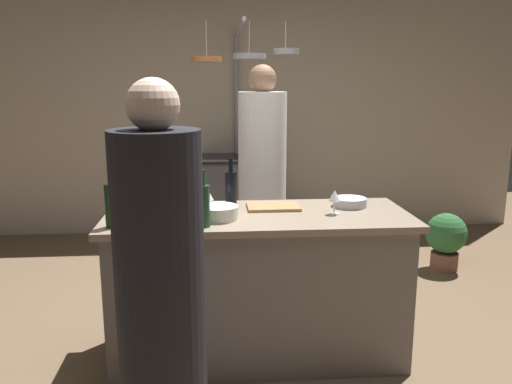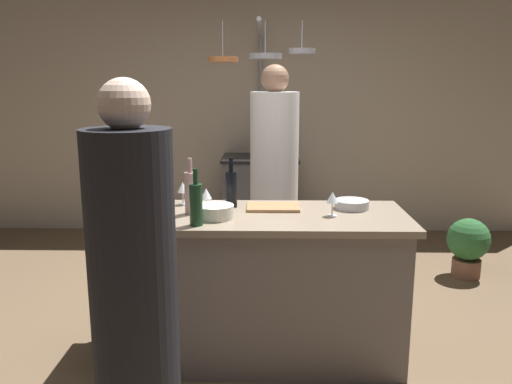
{
  "view_description": "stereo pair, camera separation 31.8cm",
  "coord_description": "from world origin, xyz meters",
  "px_view_note": "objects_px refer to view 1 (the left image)",
  "views": [
    {
      "loc": [
        -0.26,
        -2.96,
        1.66
      ],
      "look_at": [
        0.0,
        0.15,
        1.0
      ],
      "focal_mm": 36.39,
      "sensor_mm": 36.0,
      "label": 1
    },
    {
      "loc": [
        0.06,
        -2.97,
        1.66
      ],
      "look_at": [
        0.0,
        0.15,
        1.0
      ],
      "focal_mm": 36.39,
      "sensor_mm": 36.0,
      "label": 2
    }
  ],
  "objects_px": {
    "stove_range": "(238,198)",
    "wine_bottle_rose": "(193,194)",
    "wine_glass_by_chef": "(335,197)",
    "mixing_bowl_steel": "(350,202)",
    "chef": "(262,188)",
    "guest_left": "(161,306)",
    "wine_bottle_red": "(112,205)",
    "wine_bottle_dark": "(231,189)",
    "wine_glass_near_right_guest": "(181,190)",
    "cutting_board": "(273,207)",
    "bar_stool_left": "(155,352)",
    "pepper_mill": "(131,203)",
    "mixing_bowl_ceramic": "(219,213)",
    "wine_bottle_green": "(203,205)",
    "potted_plant": "(446,238)",
    "wine_glass_near_left_guest": "(208,196)"
  },
  "relations": [
    {
      "from": "pepper_mill",
      "to": "guest_left",
      "type": "bearing_deg",
      "value": -74.84
    },
    {
      "from": "chef",
      "to": "guest_left",
      "type": "relative_size",
      "value": 1.07
    },
    {
      "from": "potted_plant",
      "to": "wine_glass_near_left_guest",
      "type": "bearing_deg",
      "value": -148.28
    },
    {
      "from": "chef",
      "to": "wine_glass_near_left_guest",
      "type": "relative_size",
      "value": 12.3
    },
    {
      "from": "wine_glass_by_chef",
      "to": "mixing_bowl_steel",
      "type": "distance_m",
      "value": 0.25
    },
    {
      "from": "pepper_mill",
      "to": "mixing_bowl_steel",
      "type": "relative_size",
      "value": 1.0
    },
    {
      "from": "wine_bottle_green",
      "to": "mixing_bowl_ceramic",
      "type": "bearing_deg",
      "value": 60.42
    },
    {
      "from": "potted_plant",
      "to": "wine_bottle_green",
      "type": "xyz_separation_m",
      "value": [
        -2.12,
        -1.59,
        0.72
      ]
    },
    {
      "from": "stove_range",
      "to": "wine_glass_by_chef",
      "type": "xyz_separation_m",
      "value": [
        0.45,
        -2.5,
        0.56
      ]
    },
    {
      "from": "potted_plant",
      "to": "wine_bottle_dark",
      "type": "relative_size",
      "value": 1.68
    },
    {
      "from": "mixing_bowl_steel",
      "to": "wine_bottle_green",
      "type": "bearing_deg",
      "value": -156.64
    },
    {
      "from": "bar_stool_left",
      "to": "pepper_mill",
      "type": "relative_size",
      "value": 3.24
    },
    {
      "from": "chef",
      "to": "wine_bottle_green",
      "type": "distance_m",
      "value": 1.42
    },
    {
      "from": "guest_left",
      "to": "wine_bottle_green",
      "type": "bearing_deg",
      "value": 77.63
    },
    {
      "from": "stove_range",
      "to": "wine_glass_near_right_guest",
      "type": "relative_size",
      "value": 6.1
    },
    {
      "from": "mixing_bowl_ceramic",
      "to": "pepper_mill",
      "type": "bearing_deg",
      "value": -179.4
    },
    {
      "from": "wine_bottle_green",
      "to": "wine_glass_by_chef",
      "type": "xyz_separation_m",
      "value": [
        0.76,
        0.21,
        -0.02
      ]
    },
    {
      "from": "guest_left",
      "to": "wine_glass_by_chef",
      "type": "xyz_separation_m",
      "value": [
        0.92,
        0.94,
        0.22
      ]
    },
    {
      "from": "stove_range",
      "to": "cutting_board",
      "type": "xyz_separation_m",
      "value": [
        0.11,
        -2.32,
        0.46
      ]
    },
    {
      "from": "stove_range",
      "to": "wine_bottle_rose",
      "type": "relative_size",
      "value": 2.68
    },
    {
      "from": "bar_stool_left",
      "to": "wine_glass_by_chef",
      "type": "relative_size",
      "value": 4.66
    },
    {
      "from": "bar_stool_left",
      "to": "wine_bottle_red",
      "type": "height_order",
      "value": "wine_bottle_red"
    },
    {
      "from": "bar_stool_left",
      "to": "mixing_bowl_ceramic",
      "type": "xyz_separation_m",
      "value": [
        0.33,
        0.52,
        0.56
      ]
    },
    {
      "from": "stove_range",
      "to": "potted_plant",
      "type": "xyz_separation_m",
      "value": [
        1.8,
        -1.11,
        -0.15
      ]
    },
    {
      "from": "wine_glass_near_right_guest",
      "to": "wine_glass_by_chef",
      "type": "xyz_separation_m",
      "value": [
        0.91,
        -0.27,
        0.0
      ]
    },
    {
      "from": "cutting_board",
      "to": "wine_bottle_dark",
      "type": "distance_m",
      "value": 0.28
    },
    {
      "from": "stove_range",
      "to": "guest_left",
      "type": "distance_m",
      "value": 3.49
    },
    {
      "from": "guest_left",
      "to": "wine_bottle_dark",
      "type": "distance_m",
      "value": 1.22
    },
    {
      "from": "potted_plant",
      "to": "pepper_mill",
      "type": "bearing_deg",
      "value": -150.24
    },
    {
      "from": "chef",
      "to": "wine_bottle_red",
      "type": "height_order",
      "value": "chef"
    },
    {
      "from": "wine_glass_near_right_guest",
      "to": "potted_plant",
      "type": "bearing_deg",
      "value": 26.1
    },
    {
      "from": "cutting_board",
      "to": "wine_bottle_dark",
      "type": "height_order",
      "value": "wine_bottle_dark"
    },
    {
      "from": "guest_left",
      "to": "mixing_bowl_ceramic",
      "type": "relative_size",
      "value": 7.71
    },
    {
      "from": "chef",
      "to": "wine_bottle_green",
      "type": "relative_size",
      "value": 5.76
    },
    {
      "from": "chef",
      "to": "mixing_bowl_steel",
      "type": "distance_m",
      "value": 1.05
    },
    {
      "from": "potted_plant",
      "to": "wine_bottle_rose",
      "type": "distance_m",
      "value": 2.67
    },
    {
      "from": "stove_range",
      "to": "chef",
      "type": "distance_m",
      "value": 1.43
    },
    {
      "from": "potted_plant",
      "to": "wine_bottle_dark",
      "type": "distance_m",
      "value": 2.39
    },
    {
      "from": "stove_range",
      "to": "mixing_bowl_steel",
      "type": "bearing_deg",
      "value": -75.74
    },
    {
      "from": "wine_bottle_dark",
      "to": "wine_glass_by_chef",
      "type": "xyz_separation_m",
      "value": [
        0.6,
        -0.21,
        -0.01
      ]
    },
    {
      "from": "mixing_bowl_steel",
      "to": "wine_bottle_dark",
      "type": "bearing_deg",
      "value": 177.8
    },
    {
      "from": "wine_bottle_red",
      "to": "cutting_board",
      "type": "bearing_deg",
      "value": 21.32
    },
    {
      "from": "wine_bottle_red",
      "to": "wine_bottle_dark",
      "type": "relative_size",
      "value": 1.03
    },
    {
      "from": "wine_bottle_rose",
      "to": "wine_glass_near_right_guest",
      "type": "bearing_deg",
      "value": 110.15
    },
    {
      "from": "guest_left",
      "to": "wine_glass_by_chef",
      "type": "height_order",
      "value": "guest_left"
    },
    {
      "from": "cutting_board",
      "to": "mixing_bowl_ceramic",
      "type": "xyz_separation_m",
      "value": [
        -0.34,
        -0.23,
        0.03
      ]
    },
    {
      "from": "chef",
      "to": "wine_bottle_green",
      "type": "xyz_separation_m",
      "value": [
        -0.44,
        -1.33,
        0.19
      ]
    },
    {
      "from": "cutting_board",
      "to": "wine_bottle_red",
      "type": "distance_m",
      "value": 0.98
    },
    {
      "from": "wine_glass_by_chef",
      "to": "mixing_bowl_steel",
      "type": "height_order",
      "value": "wine_glass_by_chef"
    },
    {
      "from": "guest_left",
      "to": "wine_bottle_dark",
      "type": "bearing_deg",
      "value": 74.34
    }
  ]
}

